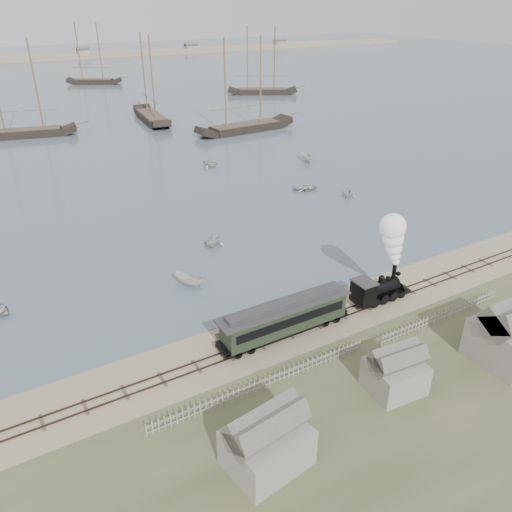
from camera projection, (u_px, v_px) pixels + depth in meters
ground at (286, 320)px, 46.79m from camera, size 600.00×600.00×0.00m
harbor_water at (23, 83)px, 177.22m from camera, size 600.00×336.00×0.06m
rail_track at (298, 330)px, 45.24m from camera, size 120.00×1.80×0.16m
picket_fence_west at (265, 389)px, 38.51m from camera, size 19.00×0.10×1.20m
picket_fence_east at (441, 321)px, 46.63m from camera, size 15.00×0.10×1.20m
shed_left at (267, 463)px, 32.34m from camera, size 5.00×4.00×4.10m
shed_mid at (393, 389)px, 38.48m from camera, size 4.00×3.50×3.60m
shed_right at (507, 357)px, 41.87m from camera, size 6.00×5.00×5.10m
locomotive at (390, 264)px, 48.18m from camera, size 6.95×2.60×8.67m
passenger_coach at (285, 317)px, 43.70m from camera, size 12.69×2.45×3.08m
beached_dinghy at (238, 334)px, 44.10m from camera, size 3.33×4.31×0.82m
rowboat_1 at (213, 239)px, 60.26m from camera, size 4.23×4.31×1.72m
rowboat_2 at (188, 280)px, 51.86m from camera, size 3.68×2.98×1.36m
rowboat_3 at (306, 188)px, 78.04m from camera, size 4.23×4.72×0.80m
rowboat_4 at (348, 192)px, 75.41m from camera, size 3.81×3.82×1.53m
rowboat_5 at (306, 158)px, 91.68m from camera, size 3.96×2.06×1.45m
rowboat_7 at (210, 162)px, 88.64m from camera, size 4.24×4.06×1.73m
schooner_2 at (18, 89)px, 103.82m from camera, size 20.88×8.94×20.00m
schooner_3 at (148, 78)px, 117.68m from camera, size 7.45×22.56×20.00m
schooner_4 at (245, 85)px, 108.31m from camera, size 24.10×7.12×20.00m
schooner_5 at (262, 60)px, 152.19m from camera, size 21.19×14.94×20.00m
schooner_8 at (90, 54)px, 170.83m from camera, size 18.41×12.83×20.00m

